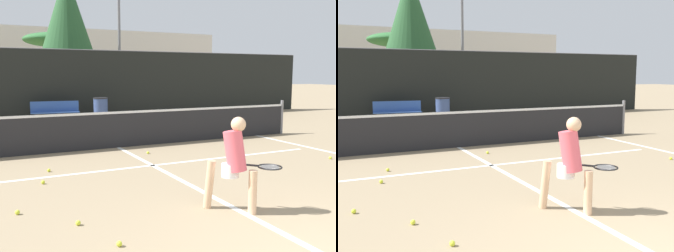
% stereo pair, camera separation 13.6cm
% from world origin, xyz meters
% --- Properties ---
extents(court_service_line, '(8.25, 0.10, 0.01)m').
position_xyz_m(court_service_line, '(0.00, 5.34, 0.00)').
color(court_service_line, white).
rests_on(court_service_line, ground).
extents(court_center_mark, '(0.10, 7.16, 0.01)m').
position_xyz_m(court_center_mark, '(0.00, 4.00, 0.00)').
color(court_center_mark, white).
rests_on(court_center_mark, ground).
extents(net, '(11.09, 0.09, 1.07)m').
position_xyz_m(net, '(0.00, 7.58, 0.51)').
color(net, slate).
rests_on(net, ground).
extents(fence_back, '(24.00, 0.06, 2.89)m').
position_xyz_m(fence_back, '(0.00, 14.07, 1.44)').
color(fence_back, black).
rests_on(fence_back, ground).
extents(player_practicing, '(1.04, 0.82, 1.35)m').
position_xyz_m(player_practicing, '(-0.08, 2.31, 0.74)').
color(player_practicing, '#DBAD84').
rests_on(player_practicing, ground).
extents(tennis_ball_scattered_1, '(0.07, 0.07, 0.07)m').
position_xyz_m(tennis_ball_scattered_1, '(-2.84, 3.50, 0.03)').
color(tennis_ball_scattered_1, '#D1E033').
rests_on(tennis_ball_scattered_1, ground).
extents(tennis_ball_scattered_2, '(0.07, 0.07, 0.07)m').
position_xyz_m(tennis_ball_scattered_2, '(-2.18, 2.75, 0.03)').
color(tennis_ball_scattered_2, '#D1E033').
rests_on(tennis_ball_scattered_2, ground).
extents(tennis_ball_scattered_3, '(0.07, 0.07, 0.07)m').
position_xyz_m(tennis_ball_scattered_3, '(-1.91, 1.93, 0.03)').
color(tennis_ball_scattered_3, '#D1E033').
rests_on(tennis_ball_scattered_3, ground).
extents(tennis_ball_scattered_5, '(0.07, 0.07, 0.07)m').
position_xyz_m(tennis_ball_scattered_5, '(0.38, 6.48, 0.03)').
color(tennis_ball_scattered_5, '#D1E033').
rests_on(tennis_ball_scattered_5, ground).
extents(tennis_ball_scattered_8, '(0.07, 0.07, 0.07)m').
position_xyz_m(tennis_ball_scattered_8, '(-2.29, 4.90, 0.03)').
color(tennis_ball_scattered_8, '#D1E033').
rests_on(tennis_ball_scattered_8, ground).
extents(tennis_ball_scattered_9, '(0.07, 0.07, 0.07)m').
position_xyz_m(tennis_ball_scattered_9, '(3.87, 4.15, 0.03)').
color(tennis_ball_scattered_9, '#D1E033').
rests_on(tennis_ball_scattered_9, ground).
extents(tennis_ball_scattered_10, '(0.07, 0.07, 0.07)m').
position_xyz_m(tennis_ball_scattered_10, '(-2.06, 5.74, 0.03)').
color(tennis_ball_scattered_10, '#D1E033').
rests_on(tennis_ball_scattered_10, ground).
extents(courtside_bench, '(1.83, 0.58, 0.86)m').
position_xyz_m(courtside_bench, '(-0.59, 13.27, 0.48)').
color(courtside_bench, '#2D519E').
rests_on(courtside_bench, ground).
extents(trash_bin, '(0.58, 0.58, 0.97)m').
position_xyz_m(trash_bin, '(1.13, 13.03, 0.49)').
color(trash_bin, '#384C7F').
rests_on(trash_bin, ground).
extents(floodlight_mast, '(1.10, 0.24, 7.53)m').
position_xyz_m(floodlight_mast, '(4.12, 19.34, 4.87)').
color(floodlight_mast, slate).
rests_on(floodlight_mast, ground).
extents(tree_mid, '(2.80, 2.80, 7.46)m').
position_xyz_m(tree_mid, '(1.40, 20.09, 5.26)').
color(tree_mid, brown).
rests_on(tree_mid, ground).
extents(tree_east, '(4.01, 4.01, 4.45)m').
position_xyz_m(tree_east, '(1.40, 23.57, 3.96)').
color(tree_east, brown).
rests_on(tree_east, ground).
extents(building_far, '(36.00, 2.40, 5.67)m').
position_xyz_m(building_far, '(0.00, 32.85, 2.84)').
color(building_far, beige).
rests_on(building_far, ground).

